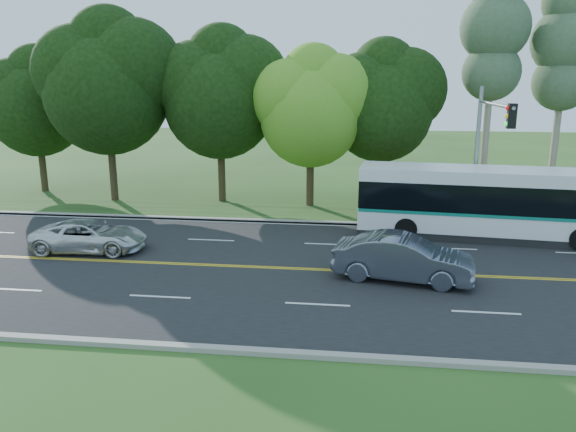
# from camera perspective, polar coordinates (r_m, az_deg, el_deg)

# --- Properties ---
(ground) EXTENTS (120.00, 120.00, 0.00)m
(ground) POSITION_cam_1_polar(r_m,az_deg,el_deg) (22.39, 4.94, -5.55)
(ground) COLOR #254517
(ground) RESTS_ON ground
(road) EXTENTS (60.00, 14.00, 0.02)m
(road) POSITION_cam_1_polar(r_m,az_deg,el_deg) (22.38, 4.94, -5.53)
(road) COLOR black
(road) RESTS_ON ground
(curb_north) EXTENTS (60.00, 0.30, 0.15)m
(curb_north) POSITION_cam_1_polar(r_m,az_deg,el_deg) (29.20, 5.49, -0.72)
(curb_north) COLOR gray
(curb_north) RESTS_ON ground
(curb_south) EXTENTS (60.00, 0.30, 0.15)m
(curb_south) POSITION_cam_1_polar(r_m,az_deg,el_deg) (15.80, 3.90, -13.99)
(curb_south) COLOR gray
(curb_south) RESTS_ON ground
(grass_verge) EXTENTS (60.00, 4.00, 0.10)m
(grass_verge) POSITION_cam_1_polar(r_m,az_deg,el_deg) (31.00, 5.60, 0.10)
(grass_verge) COLOR #254517
(grass_verge) RESTS_ON ground
(lane_markings) EXTENTS (57.60, 13.82, 0.00)m
(lane_markings) POSITION_cam_1_polar(r_m,az_deg,el_deg) (22.38, 4.70, -5.49)
(lane_markings) COLOR gold
(lane_markings) RESTS_ON road
(tree_row) EXTENTS (44.70, 9.10, 13.84)m
(tree_row) POSITION_cam_1_polar(r_m,az_deg,el_deg) (33.73, -2.98, 12.74)
(tree_row) COLOR #2F2215
(tree_row) RESTS_ON ground
(bougainvillea_hedge) EXTENTS (9.50, 2.25, 1.50)m
(bougainvillea_hedge) POSITION_cam_1_polar(r_m,az_deg,el_deg) (30.71, 19.10, 0.52)
(bougainvillea_hedge) COLOR #A50D31
(bougainvillea_hedge) RESTS_ON ground
(traffic_signal) EXTENTS (0.42, 6.10, 7.00)m
(traffic_signal) POSITION_cam_1_polar(r_m,az_deg,el_deg) (27.27, 19.50, 7.32)
(traffic_signal) COLOR gray
(traffic_signal) RESTS_ON ground
(transit_bus) EXTENTS (12.79, 3.95, 3.29)m
(transit_bus) POSITION_cam_1_polar(r_m,az_deg,el_deg) (28.00, 20.27, 1.13)
(transit_bus) COLOR white
(transit_bus) RESTS_ON road
(sedan) EXTENTS (5.42, 2.75, 1.70)m
(sedan) POSITION_cam_1_polar(r_m,az_deg,el_deg) (21.47, 11.64, -4.21)
(sedan) COLOR slate
(sedan) RESTS_ON road
(suv) EXTENTS (4.98, 2.54, 1.35)m
(suv) POSITION_cam_1_polar(r_m,az_deg,el_deg) (26.01, -19.49, -1.92)
(suv) COLOR silver
(suv) RESTS_ON road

